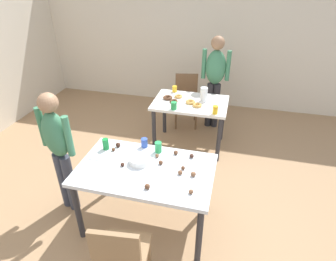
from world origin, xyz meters
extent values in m
plane|color=#9E7A56|center=(0.00, 0.00, 0.00)|extent=(6.40, 6.40, 0.00)
cube|color=beige|center=(0.00, 3.20, 1.30)|extent=(6.40, 0.10, 2.60)
cube|color=silver|center=(-0.14, -0.08, 0.73)|extent=(1.34, 0.82, 0.04)
cylinder|color=#2D2D33|center=(-0.75, -0.43, 0.35)|extent=(0.06, 0.06, 0.71)
cylinder|color=#2D2D33|center=(0.47, -0.43, 0.35)|extent=(0.06, 0.06, 0.71)
cylinder|color=#2D2D33|center=(-0.75, 0.27, 0.35)|extent=(0.06, 0.06, 0.71)
cylinder|color=#2D2D33|center=(0.47, 0.27, 0.35)|extent=(0.06, 0.06, 0.71)
cube|color=white|center=(0.02, 1.54, 0.73)|extent=(1.06, 0.72, 0.04)
cylinder|color=#2D2D33|center=(-0.45, 1.24, 0.35)|extent=(0.06, 0.06, 0.71)
cylinder|color=#2D2D33|center=(0.49, 1.24, 0.35)|extent=(0.06, 0.06, 0.71)
cylinder|color=#2D2D33|center=(-0.45, 1.84, 0.35)|extent=(0.06, 0.06, 0.71)
cylinder|color=#2D2D33|center=(0.49, 1.84, 0.35)|extent=(0.06, 0.06, 0.71)
cube|color=olive|center=(-0.10, -0.79, 0.43)|extent=(0.44, 0.44, 0.04)
cube|color=olive|center=(-0.08, -0.97, 0.66)|extent=(0.38, 0.09, 0.42)
cylinder|color=olive|center=(-0.29, -0.64, 0.21)|extent=(0.04, 0.04, 0.41)
cylinder|color=olive|center=(0.04, -0.60, 0.21)|extent=(0.04, 0.04, 0.41)
cube|color=brown|center=(-0.16, 2.18, 0.43)|extent=(0.47, 0.47, 0.04)
cube|color=brown|center=(-0.20, 2.35, 0.66)|extent=(0.38, 0.12, 0.42)
cylinder|color=brown|center=(0.04, 2.05, 0.21)|extent=(0.04, 0.04, 0.41)
cylinder|color=brown|center=(-0.29, 1.98, 0.21)|extent=(0.04, 0.04, 0.41)
cylinder|color=brown|center=(-0.03, 2.38, 0.21)|extent=(0.04, 0.04, 0.41)
cylinder|color=brown|center=(-0.36, 2.31, 0.21)|extent=(0.04, 0.04, 0.41)
cylinder|color=#383D4C|center=(-1.14, -0.05, 0.36)|extent=(0.11, 0.11, 0.73)
cylinder|color=#383D4C|center=(-1.03, -0.08, 0.36)|extent=(0.11, 0.11, 0.73)
ellipsoid|color=#3D7A56|center=(-1.09, -0.07, 0.99)|extent=(0.36, 0.28, 0.52)
sphere|color=#997051|center=(-1.09, -0.07, 1.34)|extent=(0.20, 0.20, 0.20)
cylinder|color=#3D7A56|center=(-1.27, -0.02, 1.02)|extent=(0.09, 0.09, 0.44)
cylinder|color=#3D7A56|center=(-0.90, -0.12, 1.02)|extent=(0.09, 0.09, 0.44)
cylinder|color=#28282D|center=(0.34, 2.24, 0.39)|extent=(0.11, 0.11, 0.78)
cylinder|color=#28282D|center=(0.23, 2.25, 0.39)|extent=(0.11, 0.11, 0.78)
ellipsoid|color=#3D7A56|center=(0.28, 2.25, 1.06)|extent=(0.33, 0.21, 0.55)
sphere|color=#997051|center=(0.28, 2.25, 1.44)|extent=(0.21, 0.21, 0.21)
cylinder|color=#3D7A56|center=(0.47, 2.24, 1.10)|extent=(0.07, 0.07, 0.47)
cylinder|color=#3D7A56|center=(0.09, 2.25, 1.10)|extent=(0.07, 0.07, 0.47)
cylinder|color=white|center=(-0.22, -0.02, 0.78)|extent=(0.20, 0.20, 0.06)
cylinder|color=#198438|center=(-0.65, 0.14, 0.81)|extent=(0.07, 0.07, 0.12)
cube|color=silver|center=(-0.67, -0.08, 0.75)|extent=(0.17, 0.02, 0.01)
cylinder|color=green|center=(-0.09, 0.22, 0.81)|extent=(0.07, 0.07, 0.12)
cylinder|color=#3351B2|center=(-0.26, 0.28, 0.80)|extent=(0.07, 0.07, 0.10)
sphere|color=#3D2319|center=(-0.37, -0.10, 0.77)|extent=(0.04, 0.04, 0.04)
sphere|color=brown|center=(-0.01, 0.02, 0.77)|extent=(0.04, 0.04, 0.04)
sphere|color=brown|center=(0.21, -0.09, 0.77)|extent=(0.04, 0.04, 0.04)
sphere|color=brown|center=(-0.03, -0.35, 0.77)|extent=(0.05, 0.05, 0.05)
sphere|color=#3D2319|center=(-0.54, 0.20, 0.78)|extent=(0.05, 0.05, 0.05)
sphere|color=#3D2319|center=(0.27, 0.20, 0.77)|extent=(0.04, 0.04, 0.04)
sphere|color=brown|center=(0.22, -0.01, 0.77)|extent=(0.04, 0.04, 0.04)
sphere|color=brown|center=(0.10, 0.22, 0.77)|extent=(0.05, 0.05, 0.05)
sphere|color=brown|center=(0.36, -0.32, 0.77)|extent=(0.04, 0.04, 0.04)
sphere|color=brown|center=(-0.08, 0.12, 0.77)|extent=(0.04, 0.04, 0.04)
sphere|color=brown|center=(-0.56, 0.12, 0.77)|extent=(0.04, 0.04, 0.04)
sphere|color=brown|center=(0.34, -0.08, 0.77)|extent=(0.05, 0.05, 0.05)
cylinder|color=white|center=(0.19, 1.60, 0.86)|extent=(0.11, 0.11, 0.21)
cylinder|color=yellow|center=(0.40, 1.25, 0.81)|extent=(0.07, 0.07, 0.11)
cylinder|color=yellow|center=(-0.29, 1.84, 0.80)|extent=(0.07, 0.07, 0.09)
cylinder|color=green|center=(-0.16, 1.25, 0.80)|extent=(0.08, 0.08, 0.10)
torus|color=gold|center=(-0.19, 1.64, 0.77)|extent=(0.12, 0.12, 0.03)
torus|color=brown|center=(-0.21, 1.46, 0.77)|extent=(0.12, 0.12, 0.03)
torus|color=gold|center=(0.13, 1.41, 0.77)|extent=(0.13, 0.13, 0.04)
torus|color=brown|center=(-0.33, 1.55, 0.77)|extent=(0.14, 0.14, 0.04)
torus|color=gold|center=(0.02, 1.49, 0.77)|extent=(0.13, 0.13, 0.04)
camera|label=1|loc=(0.61, -2.14, 2.49)|focal=30.20mm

